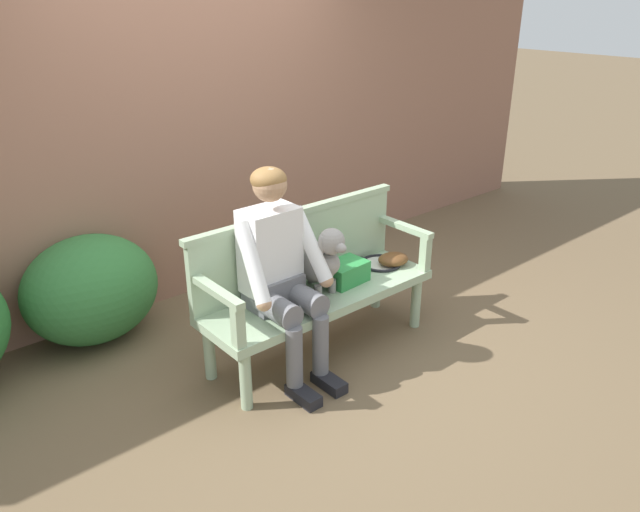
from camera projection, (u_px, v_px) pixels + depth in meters
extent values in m
plane|color=brown|center=(320.00, 350.00, 4.13)|extent=(40.00, 40.00, 0.00)
cube|color=#936651|center=(195.00, 140.00, 4.69)|extent=(8.00, 0.30, 2.32)
ellipsoid|color=#337538|center=(91.00, 289.00, 4.13)|extent=(0.90, 0.73, 0.74)
cube|color=#9EB793|center=(320.00, 296.00, 3.97)|extent=(1.60, 0.51, 0.06)
cylinder|color=#9EB793|center=(246.00, 380.00, 3.49)|extent=(0.07, 0.07, 0.38)
cylinder|color=#9EB793|center=(416.00, 302.00, 4.35)|extent=(0.07, 0.07, 0.38)
cylinder|color=#9EB793|center=(209.00, 351.00, 3.76)|extent=(0.07, 0.07, 0.38)
cylinder|color=#9EB793|center=(376.00, 284.00, 4.62)|extent=(0.07, 0.07, 0.38)
cube|color=#9EB793|center=(298.00, 248.00, 4.02)|extent=(1.60, 0.05, 0.46)
cube|color=#9EB793|center=(297.00, 212.00, 3.92)|extent=(1.64, 0.06, 0.04)
cube|color=#9EB793|center=(238.00, 328.00, 3.30)|extent=(0.06, 0.06, 0.24)
cube|color=#9EB793|center=(215.00, 290.00, 3.40)|extent=(0.06, 0.51, 0.04)
cube|color=#9EB793|center=(425.00, 254.00, 4.21)|extent=(0.06, 0.06, 0.24)
cube|color=#9EB793|center=(403.00, 226.00, 4.30)|extent=(0.06, 0.51, 0.04)
cube|color=black|center=(303.00, 395.00, 3.61)|extent=(0.10, 0.24, 0.07)
cylinder|color=slate|center=(294.00, 357.00, 3.57)|extent=(0.10, 0.10, 0.39)
cylinder|color=slate|center=(276.00, 308.00, 3.59)|extent=(0.15, 0.33, 0.15)
cube|color=black|center=(329.00, 382.00, 3.73)|extent=(0.10, 0.24, 0.07)
cylinder|color=slate|center=(320.00, 345.00, 3.69)|extent=(0.10, 0.10, 0.39)
cylinder|color=slate|center=(303.00, 298.00, 3.71)|extent=(0.15, 0.33, 0.15)
cube|color=slate|center=(273.00, 290.00, 3.75)|extent=(0.32, 0.24, 0.20)
cube|color=white|center=(270.00, 250.00, 3.66)|extent=(0.34, 0.22, 0.52)
cylinder|color=white|center=(253.00, 263.00, 3.44)|extent=(0.14, 0.34, 0.45)
sphere|color=tan|center=(264.00, 304.00, 3.42)|extent=(0.09, 0.09, 0.09)
cylinder|color=white|center=(310.00, 244.00, 3.69)|extent=(0.14, 0.34, 0.45)
sphere|color=tan|center=(326.00, 280.00, 3.70)|extent=(0.09, 0.09, 0.09)
sphere|color=tan|center=(270.00, 185.00, 3.48)|extent=(0.20, 0.20, 0.20)
ellipsoid|color=olive|center=(268.00, 179.00, 3.48)|extent=(0.21, 0.21, 0.14)
cylinder|color=gray|center=(318.00, 292.00, 3.86)|extent=(0.05, 0.05, 0.09)
cylinder|color=gray|center=(332.00, 286.00, 3.93)|extent=(0.05, 0.05, 0.09)
cylinder|color=gray|center=(298.00, 281.00, 3.99)|extent=(0.05, 0.05, 0.09)
cylinder|color=gray|center=(312.00, 276.00, 4.06)|extent=(0.05, 0.05, 0.09)
ellipsoid|color=gray|center=(315.00, 261.00, 3.90)|extent=(0.23, 0.34, 0.26)
sphere|color=gray|center=(327.00, 264.00, 3.81)|extent=(0.15, 0.15, 0.15)
sphere|color=gray|center=(331.00, 242.00, 3.72)|extent=(0.17, 0.17, 0.17)
ellipsoid|color=gray|center=(340.00, 248.00, 3.68)|extent=(0.07, 0.10, 0.06)
ellipsoid|color=gray|center=(321.00, 246.00, 3.69)|extent=(0.05, 0.04, 0.12)
ellipsoid|color=gray|center=(338.00, 240.00, 3.78)|extent=(0.05, 0.04, 0.12)
sphere|color=gray|center=(298.00, 247.00, 3.98)|extent=(0.08, 0.08, 0.08)
torus|color=black|center=(381.00, 263.00, 4.34)|extent=(0.38, 0.38, 0.02)
cylinder|color=silver|center=(381.00, 264.00, 4.34)|extent=(0.25, 0.25, 0.00)
cube|color=black|center=(359.00, 258.00, 4.40)|extent=(0.06, 0.08, 0.02)
cylinder|color=black|center=(342.00, 255.00, 4.46)|extent=(0.11, 0.21, 0.03)
ellipsoid|color=brown|center=(393.00, 259.00, 4.31)|extent=(0.26, 0.23, 0.09)
cube|color=#2D8E42|center=(345.00, 272.00, 4.06)|extent=(0.29, 0.22, 0.14)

